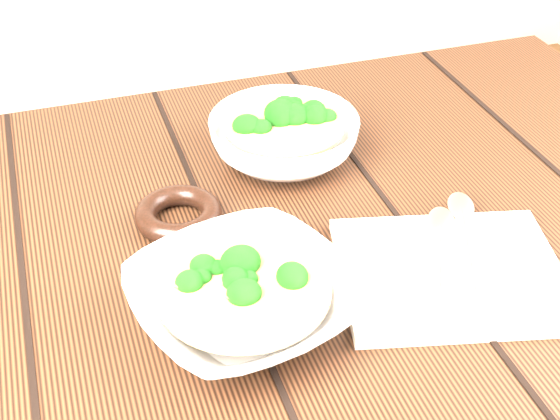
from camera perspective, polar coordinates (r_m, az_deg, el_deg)
name	(u,v)px	position (r m, az deg, el deg)	size (l,w,h in m)	color
table	(250,345)	(0.88, -2.20, -9.81)	(1.20, 0.80, 0.75)	#391E10
soup_bowl_front	(244,299)	(0.72, -2.66, -6.53)	(0.24, 0.24, 0.06)	silver
soup_bowl_back	(284,137)	(0.94, 0.29, 5.33)	(0.19, 0.19, 0.06)	silver
trivet	(179,214)	(0.85, -7.43, -0.31)	(0.10, 0.10, 0.02)	black
napkin	(451,273)	(0.80, 12.39, -4.54)	(0.22, 0.18, 0.01)	beige
spoon_left	(441,242)	(0.82, 11.69, -2.29)	(0.10, 0.17, 0.01)	#A5A292
spoon_right	(464,226)	(0.85, 13.33, -1.12)	(0.09, 0.17, 0.01)	#A5A292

